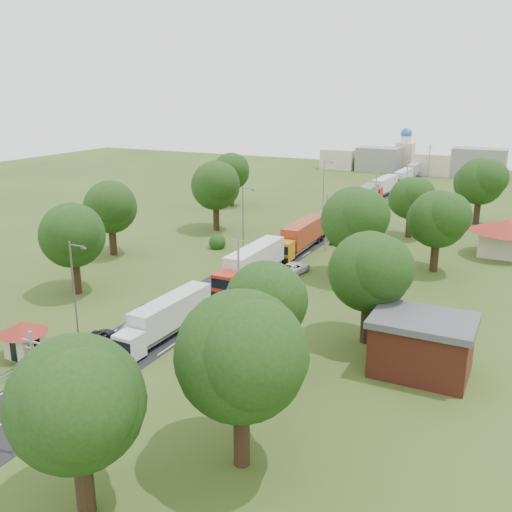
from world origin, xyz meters
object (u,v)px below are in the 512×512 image
Objects in this scene: boom_barrier at (73,360)px; info_sign at (352,214)px; car_lane_mid at (139,327)px; car_lane_front at (98,337)px; truck_0 at (166,317)px; guard_booth at (24,335)px; pedestrian_near at (69,357)px.

boom_barrier is 60.39m from info_sign.
info_sign is at bearing 83.76° from boom_barrier.
car_lane_mid is (0.36, 8.75, -0.18)m from boom_barrier.
car_lane_mid is at bearing 87.66° from boom_barrier.
car_lane_front is 0.96× the size of car_lane_mid.
car_lane_front is at bearing 108.19° from boom_barrier.
truck_0 is 3.28× the size of car_lane_front.
guard_booth reaches higher than car_lane_mid.
guard_booth is 13.16m from truck_0.
guard_booth is at bearing 54.35° from car_lane_mid.
guard_booth is at bearing -179.99° from boom_barrier.
guard_booth is at bearing 42.53° from car_lane_front.
info_sign is 55.66m from car_lane_front.
info_sign is 60.01m from pedestrian_near.
car_lane_mid is (-6.20, -51.25, -2.29)m from info_sign.
car_lane_front reaches higher than boom_barrier.
pedestrian_near is at bearing 5.87° from guard_booth.
car_lane_front is at bearing 53.68° from pedestrian_near.
guard_booth is at bearing 141.01° from pedestrian_near.
info_sign is 51.67m from car_lane_mid.
truck_0 is 3.15× the size of car_lane_mid.
car_lane_mid is 8.36m from pedestrian_near.
info_sign reaches higher than truck_0.
truck_0 reaches higher than boom_barrier.
info_sign is 2.50× the size of pedestrian_near.
car_lane_front is 4.25m from car_lane_mid.
truck_0 is at bearing -144.66° from car_lane_front.
pedestrian_near is at bearing 152.65° from boom_barrier.
boom_barrier is at bearing 0.01° from guard_booth.
info_sign is 0.99× the size of car_lane_front.
car_lane_front is at bearing -137.21° from truck_0.
info_sign is 50.60m from truck_0.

